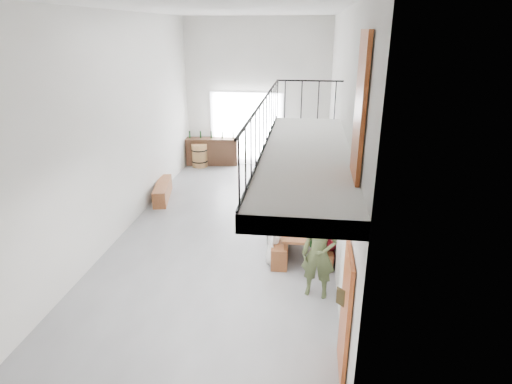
# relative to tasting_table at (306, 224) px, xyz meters

# --- Properties ---
(floor) EXTENTS (12.00, 12.00, 0.00)m
(floor) POSITION_rel_tasting_table_xyz_m (-2.07, 1.00, -0.71)
(floor) COLOR slate
(floor) RESTS_ON ground
(room_walls) EXTENTS (12.00, 12.00, 12.00)m
(room_walls) POSITION_rel_tasting_table_xyz_m (-2.07, 1.00, 2.85)
(room_walls) COLOR white
(room_walls) RESTS_ON ground
(gateway_portal) EXTENTS (2.80, 0.08, 2.80)m
(gateway_portal) POSITION_rel_tasting_table_xyz_m (-2.47, 6.94, 0.69)
(gateway_portal) COLOR white
(gateway_portal) RESTS_ON ground
(right_wall_decor) EXTENTS (0.07, 8.28, 5.07)m
(right_wall_decor) POSITION_rel_tasting_table_xyz_m (0.63, -0.87, 1.04)
(right_wall_decor) COLOR #A6451B
(right_wall_decor) RESTS_ON ground
(balcony) EXTENTS (1.52, 5.62, 4.00)m
(balcony) POSITION_rel_tasting_table_xyz_m (-0.09, -2.13, 2.26)
(balcony) COLOR white
(balcony) RESTS_ON ground
(tasting_table) EXTENTS (1.01, 2.32, 0.79)m
(tasting_table) POSITION_rel_tasting_table_xyz_m (0.00, 0.00, 0.00)
(tasting_table) COLOR brown
(tasting_table) RESTS_ON ground
(bench_inner) EXTENTS (0.44, 2.28, 0.52)m
(bench_inner) POSITION_rel_tasting_table_xyz_m (-0.60, 0.03, -0.45)
(bench_inner) COLOR brown
(bench_inner) RESTS_ON ground
(bench_wall) EXTENTS (0.26, 1.77, 0.41)m
(bench_wall) POSITION_rel_tasting_table_xyz_m (0.50, -0.08, -0.50)
(bench_wall) COLOR brown
(bench_wall) RESTS_ON ground
(tableware) EXTENTS (0.53, 0.88, 0.35)m
(tableware) POSITION_rel_tasting_table_xyz_m (0.01, -0.08, 0.22)
(tableware) COLOR black
(tableware) RESTS_ON tasting_table
(side_bench) EXTENTS (0.75, 1.85, 0.51)m
(side_bench) POSITION_rel_tasting_table_xyz_m (-4.57, 2.84, -0.45)
(side_bench) COLOR brown
(side_bench) RESTS_ON ground
(oak_barrel) EXTENTS (0.61, 0.61, 0.90)m
(oak_barrel) POSITION_rel_tasting_table_xyz_m (-4.23, 6.28, -0.26)
(oak_barrel) COLOR #8F603A
(oak_barrel) RESTS_ON ground
(serving_counter) EXTENTS (2.05, 0.78, 1.06)m
(serving_counter) POSITION_rel_tasting_table_xyz_m (-3.82, 6.65, -0.18)
(serving_counter) COLOR #3D2615
(serving_counter) RESTS_ON ground
(counter_bottles) EXTENTS (1.75, 0.20, 0.28)m
(counter_bottles) POSITION_rel_tasting_table_xyz_m (-3.82, 6.65, 0.49)
(counter_bottles) COLOR black
(counter_bottles) RESTS_ON serving_counter
(guest_left_a) EXTENTS (0.40, 0.58, 1.13)m
(guest_left_a) POSITION_rel_tasting_table_xyz_m (-0.73, -0.70, -0.14)
(guest_left_a) COLOR silver
(guest_left_a) RESTS_ON ground
(guest_left_b) EXTENTS (0.40, 0.48, 1.13)m
(guest_left_b) POSITION_rel_tasting_table_xyz_m (-0.75, -0.22, -0.14)
(guest_left_b) COLOR #227171
(guest_left_b) RESTS_ON ground
(guest_left_c) EXTENTS (0.52, 0.65, 1.30)m
(guest_left_c) POSITION_rel_tasting_table_xyz_m (-0.82, 0.44, -0.06)
(guest_left_c) COLOR silver
(guest_left_c) RESTS_ON ground
(guest_left_d) EXTENTS (0.64, 0.85, 1.17)m
(guest_left_d) POSITION_rel_tasting_table_xyz_m (-0.76, 0.82, -0.12)
(guest_left_d) COLOR #227171
(guest_left_d) RESTS_ON ground
(guest_right_a) EXTENTS (0.45, 0.70, 1.11)m
(guest_right_a) POSITION_rel_tasting_table_xyz_m (0.60, -0.60, -0.15)
(guest_right_a) COLOR #B11E35
(guest_right_a) RESTS_ON ground
(guest_right_b) EXTENTS (0.45, 1.17, 1.23)m
(guest_right_b) POSITION_rel_tasting_table_xyz_m (0.54, 0.20, -0.09)
(guest_right_b) COLOR black
(guest_right_b) RESTS_ON ground
(guest_right_c) EXTENTS (0.50, 0.66, 1.20)m
(guest_right_c) POSITION_rel_tasting_table_xyz_m (0.56, 0.71, -0.11)
(guest_right_c) COLOR silver
(guest_right_c) RESTS_ON ground
(host_standing) EXTENTS (0.75, 0.56, 1.87)m
(host_standing) POSITION_rel_tasting_table_xyz_m (0.27, -1.84, 0.23)
(host_standing) COLOR #434E2C
(host_standing) RESTS_ON ground
(potted_plant) EXTENTS (0.49, 0.44, 0.47)m
(potted_plant) POSITION_rel_tasting_table_xyz_m (0.38, 1.48, -0.47)
(potted_plant) COLOR #1F521B
(potted_plant) RESTS_ON ground
(bicycle_near) EXTENTS (1.90, 1.11, 0.94)m
(bicycle_near) POSITION_rel_tasting_table_xyz_m (-0.95, 6.30, -0.23)
(bicycle_near) COLOR black
(bicycle_near) RESTS_ON ground
(bicycle_far) EXTENTS (1.73, 0.91, 1.00)m
(bicycle_far) POSITION_rel_tasting_table_xyz_m (-0.99, 5.87, -0.21)
(bicycle_far) COLOR black
(bicycle_far) RESTS_ON ground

